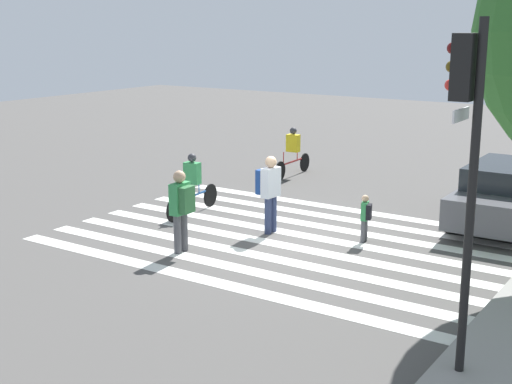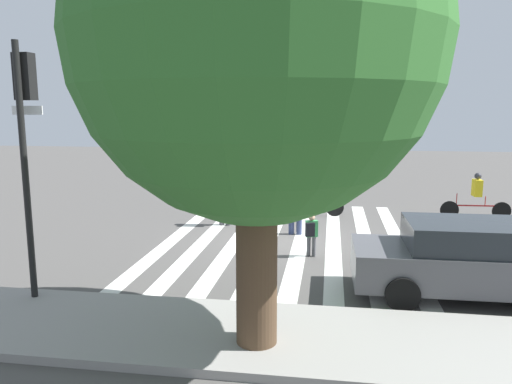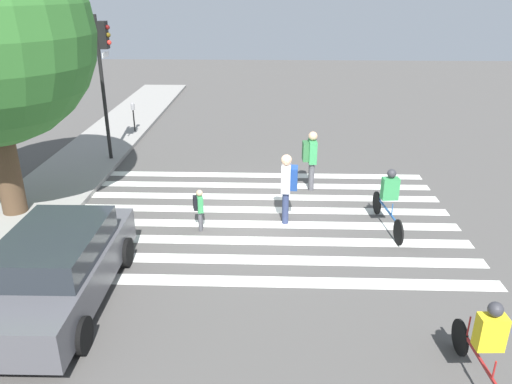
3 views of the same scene
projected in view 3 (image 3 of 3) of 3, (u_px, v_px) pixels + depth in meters
The scene contains 11 objects.
ground_plane at pixel (263, 217), 13.23m from camera, with size 60.00×60.00×0.00m, color #4C4947.
sidewalk_curb at pixel (31, 211), 13.40m from camera, with size 36.00×2.50×0.14m.
crosswalk_stripes at pixel (263, 217), 13.23m from camera, with size 6.67×10.00×0.01m.
traffic_light at pixel (104, 62), 16.05m from camera, with size 0.60×0.50×4.85m.
parking_meter at pixel (133, 111), 20.17m from camera, with size 0.15×0.15×1.32m.
pedestrian_adult_tall_backpack at pixel (288, 183), 12.59m from camera, with size 0.52×0.44×1.82m.
pedestrian_child_with_backpack at pixel (199, 207), 12.32m from camera, with size 0.32×0.30×1.08m.
pedestrian_adult_yellow_jacket at pixel (311, 156), 14.68m from camera, with size 0.50×0.43×1.78m.
cyclist_mid_street at pixel (389, 197), 12.32m from camera, with size 2.34×0.42×1.58m.
cyclist_far_lane at pixel (488, 344), 7.27m from camera, with size 2.26×0.41×1.57m.
car_parked_silver_sedan at pixel (58, 267), 9.40m from camera, with size 4.52×1.97×1.51m.
Camera 3 is at (-11.96, -0.22, 5.69)m, focal length 35.00 mm.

